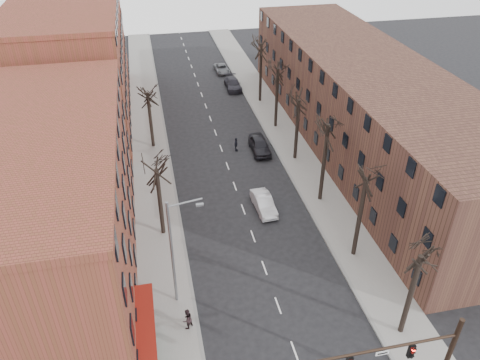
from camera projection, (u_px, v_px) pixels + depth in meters
sidewalk_left at (150, 142)px, 54.89m from camera, size 4.00×90.00×0.15m
sidewalk_right at (281, 129)px, 57.66m from camera, size 4.00×90.00×0.15m
building_left_near at (43, 211)px, 33.89m from camera, size 12.00×26.00×12.00m
building_left_far at (74, 64)px, 57.07m from camera, size 12.00×28.00×14.00m
building_right at (364, 103)px, 52.25m from camera, size 12.00×50.00×10.00m
awning_left at (150, 351)px, 30.96m from camera, size 1.20×7.00×0.15m
hedge at (148, 358)px, 29.76m from camera, size 0.80×6.00×1.00m
tree_right_a at (400, 332)px, 32.26m from camera, size 5.20×5.20×10.00m
tree_right_b at (353, 255)px, 38.81m from camera, size 5.20×5.20×10.80m
tree_right_c at (320, 200)px, 45.36m from camera, size 5.20×5.20×11.60m
tree_right_d at (295, 159)px, 51.90m from camera, size 5.20×5.20×10.00m
tree_right_e at (275, 127)px, 58.45m from camera, size 5.20×5.20×10.80m
tree_right_f at (260, 101)px, 64.99m from camera, size 5.20×5.20×11.60m
tree_left_a at (164, 233)px, 41.09m from camera, size 5.20×5.20×9.50m
tree_left_b at (154, 147)px, 54.18m from camera, size 5.20×5.20×9.50m
signal_mast_arm at (424, 359)px, 25.39m from camera, size 8.14×0.30×7.20m
streetlight at (174, 249)px, 31.89m from camera, size 2.45×0.22×9.03m
silver_sedan at (264, 203)px, 43.64m from camera, size 1.76×4.44×1.44m
parked_car_near at (260, 145)px, 52.79m from camera, size 2.05×4.91×1.66m
parked_car_mid at (233, 84)px, 68.39m from camera, size 2.15×5.13×1.48m
parked_car_far at (222, 69)px, 74.15m from camera, size 2.14×4.40×1.20m
pedestrian_b at (187, 319)px, 31.96m from camera, size 1.01×0.99×1.64m
pedestrian_crossing at (236, 144)px, 52.95m from camera, size 0.71×1.03×1.63m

